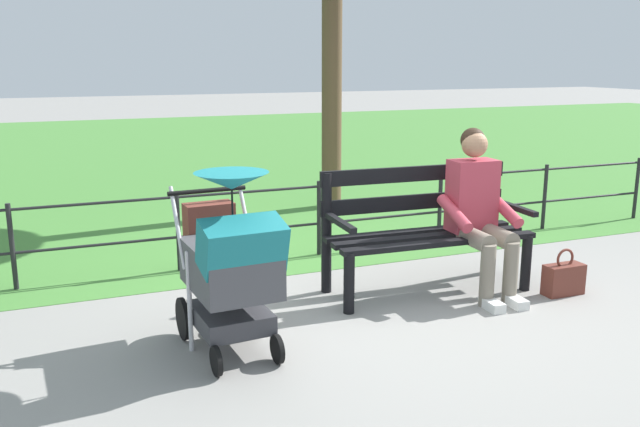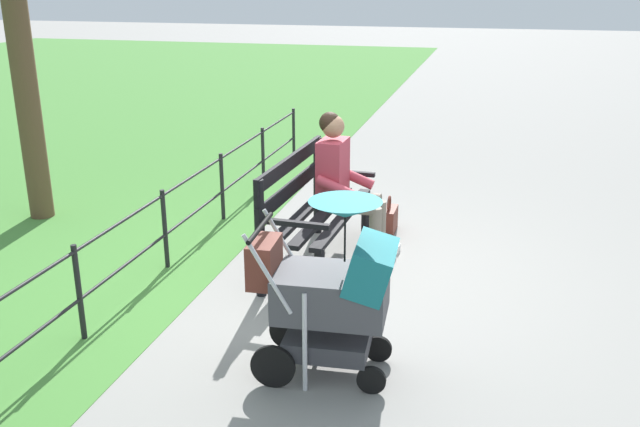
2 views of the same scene
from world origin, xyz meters
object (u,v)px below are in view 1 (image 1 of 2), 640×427
at_px(person_on_bench, 479,207).
at_px(stroller, 230,261).
at_px(handbag, 563,279).
at_px(park_bench, 423,224).

distance_m(person_on_bench, stroller, 2.10).
bearing_deg(handbag, stroller, 1.27).
distance_m(stroller, handbag, 2.69).
xyz_separation_m(stroller, handbag, (-2.65, -0.06, -0.47)).
bearing_deg(stroller, handbag, -178.73).
relative_size(stroller, handbag, 3.11).
bearing_deg(park_bench, stroller, 19.42).
xyz_separation_m(park_bench, handbag, (-0.94, 0.54, -0.40)).
xyz_separation_m(park_bench, stroller, (1.71, 0.60, 0.07)).
relative_size(park_bench, person_on_bench, 1.27).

